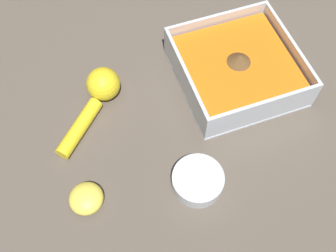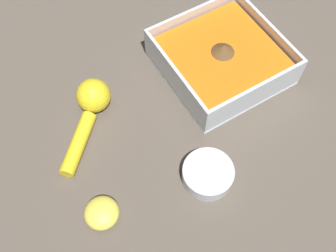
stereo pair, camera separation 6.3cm
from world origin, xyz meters
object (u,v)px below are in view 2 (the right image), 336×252
object	(u,v)px
square_dish	(221,60)
spice_bowl	(208,174)
lemon_squeezer	(90,107)
lemon_half	(102,213)

from	to	relation	value
square_dish	spice_bowl	size ratio (longest dim) A/B	2.51
lemon_squeezer	lemon_half	xyz separation A→B (m)	(0.17, -0.06, -0.01)
lemon_squeezer	lemon_half	bearing A→B (deg)	-155.75
square_dish	spice_bowl	xyz separation A→B (m)	(0.17, -0.14, -0.01)
square_dish	lemon_half	size ratio (longest dim) A/B	3.84
square_dish	spice_bowl	world-z (taller)	square_dish
lemon_half	spice_bowl	bearing A→B (deg)	80.17
square_dish	lemon_squeezer	size ratio (longest dim) A/B	1.47
spice_bowl	square_dish	bearing A→B (deg)	140.15
spice_bowl	lemon_squeezer	size ratio (longest dim) A/B	0.59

